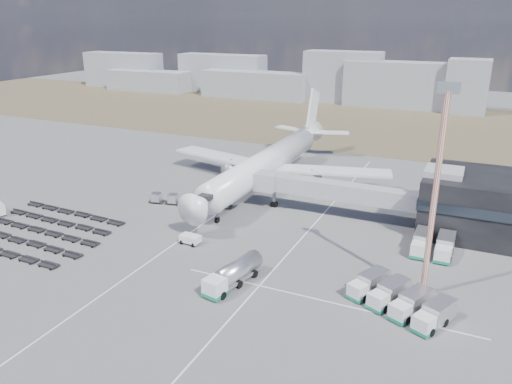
% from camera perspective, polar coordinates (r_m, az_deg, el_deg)
% --- Properties ---
extents(ground, '(420.00, 420.00, 0.00)m').
position_cam_1_polar(ground, '(82.49, -7.50, -5.69)').
color(ground, '#565659').
rests_on(ground, ground).
extents(grass_strip, '(420.00, 90.00, 0.01)m').
position_cam_1_polar(grass_strip, '(180.84, 11.38, 7.99)').
color(grass_strip, brown).
rests_on(grass_strip, ground).
extents(lane_markings, '(47.12, 110.00, 0.01)m').
position_cam_1_polar(lane_markings, '(80.56, -0.42, -6.15)').
color(lane_markings, silver).
rests_on(lane_markings, ground).
extents(jet_bridge, '(30.30, 3.80, 7.05)m').
position_cam_1_polar(jet_bridge, '(91.74, 7.69, 0.34)').
color(jet_bridge, '#939399').
rests_on(jet_bridge, ground).
extents(airliner, '(51.59, 64.53, 17.62)m').
position_cam_1_polar(airliner, '(107.58, 1.52, 3.52)').
color(airliner, white).
rests_on(airliner, ground).
extents(skyline, '(297.92, 26.12, 21.06)m').
position_cam_1_polar(skyline, '(222.08, 7.23, 12.34)').
color(skyline, gray).
rests_on(skyline, ground).
extents(fuel_tanker, '(4.53, 10.65, 3.34)m').
position_cam_1_polar(fuel_tanker, '(68.85, -2.63, -9.36)').
color(fuel_tanker, white).
rests_on(fuel_tanker, ground).
extents(pushback_tug, '(3.44, 2.12, 1.49)m').
position_cam_1_polar(pushback_tug, '(81.65, -7.51, -5.40)').
color(pushback_tug, white).
rests_on(pushback_tug, ground).
extents(catering_truck, '(3.06, 6.15, 2.72)m').
position_cam_1_polar(catering_truck, '(111.44, 3.82, 1.96)').
color(catering_truck, white).
rests_on(catering_truck, ground).
extents(service_trucks_near, '(13.49, 10.88, 2.63)m').
position_cam_1_polar(service_trucks_near, '(66.32, 16.08, -11.64)').
color(service_trucks_near, white).
rests_on(service_trucks_near, ground).
extents(service_trucks_far, '(6.01, 7.15, 2.84)m').
position_cam_1_polar(service_trucks_far, '(82.01, 19.57, -5.70)').
color(service_trucks_far, white).
rests_on(service_trucks_far, ground).
extents(uld_row, '(16.64, 5.43, 1.83)m').
position_cam_1_polar(uld_row, '(97.65, -7.56, -0.93)').
color(uld_row, black).
rests_on(uld_row, ground).
extents(baggage_dollies, '(28.71, 19.37, 0.73)m').
position_cam_1_polar(baggage_dollies, '(93.44, -23.96, -3.96)').
color(baggage_dollies, black).
rests_on(baggage_dollies, ground).
extents(floodlight_mast, '(2.62, 2.14, 27.72)m').
position_cam_1_polar(floodlight_mast, '(65.32, 19.76, -0.43)').
color(floodlight_mast, '#A8371B').
rests_on(floodlight_mast, ground).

